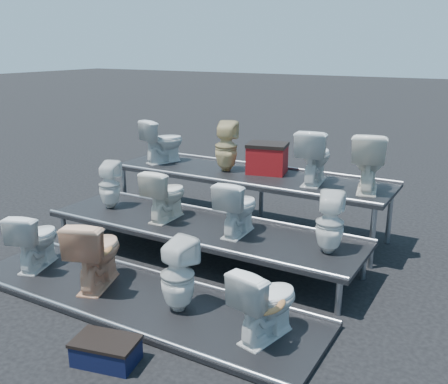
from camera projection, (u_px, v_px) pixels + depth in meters
The scene contains 18 objects.
ground at pixel (201, 259), 6.52m from camera, with size 80.00×80.00×0.00m, color black.
tier_front at pixel (137, 299), 5.43m from camera, with size 4.20×1.20×0.06m, color black.
tier_mid at pixel (201, 242), 6.45m from camera, with size 4.20×1.20×0.46m, color black.
tier_back at pixel (247, 201), 7.48m from camera, with size 4.20×1.20×0.86m, color black.
toilet_0 at pixel (35, 239), 6.07m from camera, with size 0.40×0.70×0.72m, color silver.
toilet_1 at pixel (96, 252), 5.58m from camera, with size 0.45×0.79×0.81m, color #E6A981.
toilet_2 at pixel (178, 275), 5.05m from camera, with size 0.35×0.35×0.77m, color silver.
toilet_3 at pixel (266, 301), 4.58m from camera, with size 0.41×0.71×0.72m, color silver.
toilet_4 at pixel (110, 185), 7.02m from camera, with size 0.30×0.30×0.66m, color silver.
toilet_5 at pixel (166, 194), 6.55m from camera, with size 0.38×0.67×0.68m, color white.
toilet_6 at pixel (238, 207), 6.04m from camera, with size 0.38×0.67×0.68m, color silver.
toilet_7 at pixel (330, 223), 5.48m from camera, with size 0.31×0.32×0.69m, color silver.
toilet_8 at pixel (163, 141), 7.99m from camera, with size 0.39×0.68×0.69m, color silver.
toilet_9 at pixel (226, 147), 7.42m from camera, with size 0.33×0.34×0.74m, color tan.
toilet_10 at pixel (314, 156), 6.77m from camera, with size 0.42×0.73×0.75m, color silver.
toilet_11 at pixel (368, 162), 6.41m from camera, with size 0.43×0.75×0.77m, color white.
red_crate at pixel (267, 160), 7.35m from camera, with size 0.55×0.44×0.39m, color maroon.
step_stool at pixel (106, 352), 4.37m from camera, with size 0.55×0.33×0.20m, color black.
Camera 1 is at (3.25, -5.05, 2.69)m, focal length 40.00 mm.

